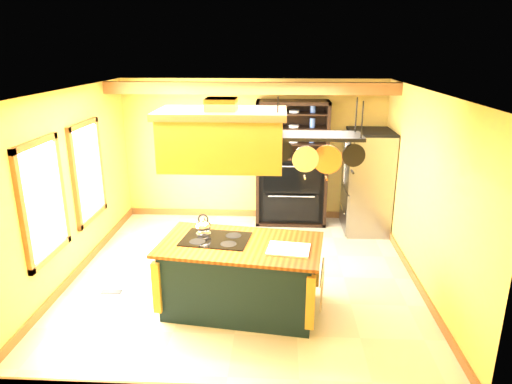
# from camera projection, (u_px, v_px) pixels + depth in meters

# --- Properties ---
(floor) EXTENTS (5.00, 5.00, 0.00)m
(floor) POSITION_uv_depth(u_px,v_px,m) (244.00, 275.00, 6.82)
(floor) COLOR beige
(floor) RESTS_ON ground
(ceiling) EXTENTS (5.00, 5.00, 0.00)m
(ceiling) POSITION_uv_depth(u_px,v_px,m) (242.00, 91.00, 5.99)
(ceiling) COLOR white
(ceiling) RESTS_ON wall_back
(wall_back) EXTENTS (5.00, 0.02, 2.70)m
(wall_back) POSITION_uv_depth(u_px,v_px,m) (253.00, 150.00, 8.78)
(wall_back) COLOR gold
(wall_back) RESTS_ON floor
(wall_front) EXTENTS (5.00, 0.02, 2.70)m
(wall_front) POSITION_uv_depth(u_px,v_px,m) (221.00, 273.00, 4.03)
(wall_front) COLOR gold
(wall_front) RESTS_ON floor
(wall_left) EXTENTS (0.02, 5.00, 2.70)m
(wall_left) POSITION_uv_depth(u_px,v_px,m) (69.00, 186.00, 6.53)
(wall_left) COLOR gold
(wall_left) RESTS_ON floor
(wall_right) EXTENTS (0.02, 5.00, 2.70)m
(wall_right) POSITION_uv_depth(u_px,v_px,m) (424.00, 192.00, 6.28)
(wall_right) COLOR gold
(wall_right) RESTS_ON floor
(ceiling_beam) EXTENTS (5.00, 0.15, 0.20)m
(ceiling_beam) POSITION_uv_depth(u_px,v_px,m) (251.00, 88.00, 7.65)
(ceiling_beam) COLOR #945D2E
(ceiling_beam) RESTS_ON ceiling
(window_near) EXTENTS (0.06, 1.06, 1.56)m
(window_near) POSITION_uv_depth(u_px,v_px,m) (44.00, 201.00, 5.75)
(window_near) COLOR #945D2E
(window_near) RESTS_ON wall_left
(window_far) EXTENTS (0.06, 1.06, 1.56)m
(window_far) POSITION_uv_depth(u_px,v_px,m) (88.00, 172.00, 7.08)
(window_far) COLOR #945D2E
(window_far) RESTS_ON wall_left
(kitchen_island) EXTENTS (2.14, 1.37, 1.11)m
(kitchen_island) POSITION_uv_depth(u_px,v_px,m) (241.00, 276.00, 5.81)
(kitchen_island) COLOR black
(kitchen_island) RESTS_ON floor
(range_hood) EXTENTS (1.48, 0.84, 0.80)m
(range_hood) POSITION_uv_depth(u_px,v_px,m) (222.00, 137.00, 5.28)
(range_hood) COLOR #BF792F
(range_hood) RESTS_ON ceiling
(pot_rack) EXTENTS (1.08, 0.51, 0.89)m
(pot_rack) POSITION_uv_depth(u_px,v_px,m) (317.00, 144.00, 5.25)
(pot_rack) COLOR black
(pot_rack) RESTS_ON ceiling
(refrigerator) EXTENTS (0.79, 0.93, 1.82)m
(refrigerator) POSITION_uv_depth(u_px,v_px,m) (367.00, 184.00, 8.25)
(refrigerator) COLOR gray
(refrigerator) RESTS_ON floor
(hutch) EXTENTS (1.32, 0.60, 2.33)m
(hutch) POSITION_uv_depth(u_px,v_px,m) (291.00, 177.00, 8.64)
(hutch) COLOR black
(hutch) RESTS_ON floor
(floor_register) EXTENTS (0.29, 0.14, 0.01)m
(floor_register) POSITION_uv_depth(u_px,v_px,m) (112.00, 292.00, 6.33)
(floor_register) COLOR black
(floor_register) RESTS_ON floor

